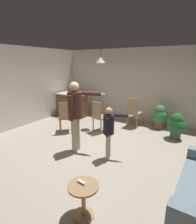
% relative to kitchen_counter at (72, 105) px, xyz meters
% --- Properties ---
extents(ground, '(7.68, 7.68, 0.00)m').
position_rel_kitchen_counter_xyz_m(ground, '(2.45, -2.16, -0.48)').
color(ground, '#9E9384').
extents(wall_back, '(6.40, 0.10, 2.70)m').
position_rel_kitchen_counter_xyz_m(wall_back, '(2.45, 1.04, 0.87)').
color(wall_back, silver).
rests_on(wall_back, ground).
extents(wall_left, '(0.10, 6.40, 2.70)m').
position_rel_kitchen_counter_xyz_m(wall_left, '(-0.75, -2.16, 0.87)').
color(wall_left, silver).
rests_on(wall_left, ground).
extents(kitchen_counter, '(1.26, 0.66, 0.95)m').
position_rel_kitchen_counter_xyz_m(kitchen_counter, '(0.00, 0.00, 0.00)').
color(kitchen_counter, brown).
rests_on(kitchen_counter, ground).
extents(side_table_by_couch, '(0.44, 0.44, 0.52)m').
position_rel_kitchen_counter_xyz_m(side_table_by_couch, '(3.41, -3.87, -0.15)').
color(side_table_by_couch, '#99754C').
rests_on(side_table_by_couch, ground).
extents(person_adult, '(0.80, 0.63, 1.74)m').
position_rel_kitchen_counter_xyz_m(person_adult, '(2.07, -2.34, 0.60)').
color(person_adult, tan).
rests_on(person_adult, ground).
extents(person_child, '(0.57, 0.48, 1.23)m').
position_rel_kitchen_counter_xyz_m(person_child, '(2.95, -2.26, 0.29)').
color(person_child, tan).
rests_on(person_child, ground).
extents(dining_chair_by_counter, '(0.44, 0.44, 1.00)m').
position_rel_kitchen_counter_xyz_m(dining_chair_by_counter, '(2.65, 0.09, 0.07)').
color(dining_chair_by_counter, '#99754C').
rests_on(dining_chair_by_counter, ground).
extents(dining_chair_near_wall, '(0.59, 0.59, 1.00)m').
position_rel_kitchen_counter_xyz_m(dining_chair_near_wall, '(0.99, -1.53, 0.07)').
color(dining_chair_near_wall, '#99754C').
rests_on(dining_chair_near_wall, ground).
extents(dining_chair_centre_back, '(0.51, 0.51, 1.00)m').
position_rel_kitchen_counter_xyz_m(dining_chair_centre_back, '(1.89, -0.93, 0.07)').
color(dining_chair_centre_back, '#99754C').
rests_on(dining_chair_centre_back, ground).
extents(potted_plant_corner, '(0.50, 0.50, 0.77)m').
position_rel_kitchen_counter_xyz_m(potted_plant_corner, '(4.07, -0.24, -0.05)').
color(potted_plant_corner, '#4C4742').
rests_on(potted_plant_corner, ground).
extents(potted_plant_by_wall, '(0.52, 0.52, 0.80)m').
position_rel_kitchen_counter_xyz_m(potted_plant_by_wall, '(3.43, 0.45, -0.04)').
color(potted_plant_by_wall, brown).
rests_on(potted_plant_by_wall, ground).
extents(spare_remote_on_table, '(0.13, 0.05, 0.04)m').
position_rel_kitchen_counter_xyz_m(spare_remote_on_table, '(3.37, -3.85, 0.06)').
color(spare_remote_on_table, white).
rests_on(spare_remote_on_table, side_table_by_couch).
extents(ceiling_light_pendant, '(0.32, 0.32, 0.55)m').
position_rel_kitchen_counter_xyz_m(ceiling_light_pendant, '(1.65, -0.48, 1.77)').
color(ceiling_light_pendant, silver).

